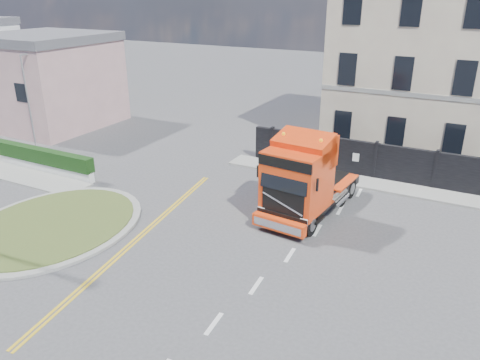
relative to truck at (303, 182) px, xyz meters
The scene contains 11 objects.
ground 4.02m from the truck, 126.54° to the right, with size 120.00×120.00×0.00m, color #424244.
traffic_island 11.03m from the truck, 147.13° to the right, with size 6.80×6.80×0.17m.
hedge_wall 15.26m from the truck, behind, with size 8.00×0.55×1.35m.
pavement_side 15.46m from the truck, behind, with size 8.50×1.80×0.10m, color gray.
seaside_bldg_pink 23.02m from the truck, 164.67° to the left, with size 8.00×8.00×6.00m, color #C19797.
seaside_bldg_cream 31.24m from the truck, 165.01° to the left, with size 9.00×8.00×5.00m, color silver.
hoarding_fence 7.53m from the truck, 54.18° to the left, with size 18.80×0.25×2.00m.
georgian_building 14.68m from the truck, 74.23° to the left, with size 12.30×10.30×12.80m.
pavement_far 6.65m from the truck, 53.47° to the left, with size 20.00×1.60×0.12m, color gray.
truck is the anchor object (origin of this frame).
lamppost_slim 19.12m from the truck, behind, with size 0.24×0.48×5.91m.
Camera 1 is at (8.45, -15.11, 9.54)m, focal length 35.00 mm.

